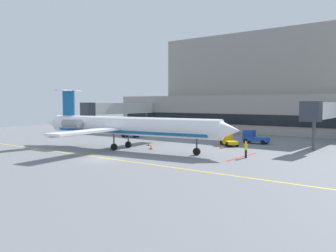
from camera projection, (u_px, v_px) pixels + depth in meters
ground at (101, 160)px, 39.97m from camera, size 120.00×120.00×0.11m
terminal_building at (271, 94)px, 77.41m from camera, size 79.75×16.00×21.95m
jet_bridge_west at (327, 111)px, 52.41m from camera, size 2.40×20.43×6.60m
jet_bridge_east at (118, 109)px, 78.16m from camera, size 2.40×20.88×6.41m
regional_jet at (126, 126)px, 48.15m from camera, size 31.74×23.73×8.33m
baggage_tug at (254, 137)px, 55.35m from camera, size 4.08×1.75×2.05m
pushback_tractor at (132, 133)px, 65.20m from camera, size 3.54×2.75×1.83m
belt_loader at (228, 139)px, 52.77m from camera, size 3.77×3.70×1.98m
fuel_tank at (185, 128)px, 67.12m from camera, size 8.72×3.40×2.90m
marshaller at (246, 149)px, 40.90m from camera, size 0.68×0.61×2.02m
safety_cone_alpha at (151, 147)px, 48.55m from camera, size 0.47×0.47×0.55m
safety_cone_bravo at (149, 144)px, 52.51m from camera, size 0.47×0.47×0.55m
safety_cone_charlie at (222, 146)px, 49.53m from camera, size 0.47×0.47×0.55m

